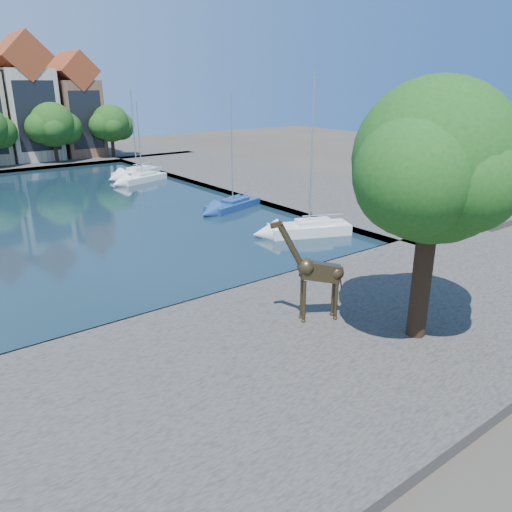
# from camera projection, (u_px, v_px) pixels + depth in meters

# --- Properties ---
(ground) EXTENTS (160.00, 160.00, 0.00)m
(ground) POSITION_uv_depth(u_px,v_px,m) (163.00, 317.00, 24.20)
(ground) COLOR #38332B
(ground) RESTS_ON ground
(water_basin) EXTENTS (38.00, 50.00, 0.08)m
(water_basin) POSITION_uv_depth(u_px,v_px,m) (32.00, 216.00, 42.26)
(water_basin) COLOR black
(water_basin) RESTS_ON ground
(near_quay) EXTENTS (50.00, 14.00, 0.50)m
(near_quay) POSITION_uv_depth(u_px,v_px,m) (248.00, 377.00, 18.85)
(near_quay) COLOR #4B4741
(near_quay) RESTS_ON ground
(right_quay) EXTENTS (14.00, 52.00, 0.50)m
(right_quay) POSITION_uv_depth(u_px,v_px,m) (264.00, 180.00, 56.42)
(right_quay) COLOR #4B4741
(right_quay) RESTS_ON ground
(plane_tree) EXTENTS (8.32, 6.40, 10.62)m
(plane_tree) POSITION_uv_depth(u_px,v_px,m) (437.00, 167.00, 19.23)
(plane_tree) COLOR #332114
(plane_tree) RESTS_ON near_quay
(townhouse_east_mid) EXTENTS (6.43, 9.18, 16.65)m
(townhouse_east_mid) POSITION_uv_depth(u_px,v_px,m) (27.00, 103.00, 68.51)
(townhouse_east_mid) COLOR #BDB6A2
(townhouse_east_mid) RESTS_ON far_quay
(townhouse_east_end) EXTENTS (5.44, 9.18, 14.43)m
(townhouse_east_end) POSITION_uv_depth(u_px,v_px,m) (75.00, 109.00, 72.54)
(townhouse_east_end) COLOR brown
(townhouse_east_end) RESTS_ON far_quay
(far_tree_east) EXTENTS (7.54, 5.80, 7.84)m
(far_tree_east) POSITION_uv_depth(u_px,v_px,m) (54.00, 126.00, 66.24)
(far_tree_east) COLOR #332114
(far_tree_east) RESTS_ON far_quay
(far_tree_far_east) EXTENTS (6.76, 5.20, 7.36)m
(far_tree_far_east) POSITION_uv_depth(u_px,v_px,m) (111.00, 124.00, 70.84)
(far_tree_far_east) COLOR #332114
(far_tree_far_east) RESTS_ON far_quay
(giraffe_statue) EXTENTS (3.12, 1.76, 4.74)m
(giraffe_statue) POSITION_uv_depth(u_px,v_px,m) (315.00, 271.00, 22.14)
(giraffe_statue) COLOR #392F1C
(giraffe_statue) RESTS_ON near_quay
(sailboat_right_a) EXTENTS (6.32, 4.28, 11.45)m
(sailboat_right_a) POSITION_uv_depth(u_px,v_px,m) (309.00, 226.00, 36.87)
(sailboat_right_a) COLOR silver
(sailboat_right_a) RESTS_ON water_basin
(sailboat_right_b) EXTENTS (5.97, 3.51, 10.07)m
(sailboat_right_b) POSITION_uv_depth(u_px,v_px,m) (233.00, 203.00, 44.42)
(sailboat_right_b) COLOR navy
(sailboat_right_b) RESTS_ON water_basin
(sailboat_right_c) EXTENTS (6.19, 3.75, 8.69)m
(sailboat_right_c) POSITION_uv_depth(u_px,v_px,m) (142.00, 177.00, 56.62)
(sailboat_right_c) COLOR silver
(sailboat_right_c) RESTS_ON water_basin
(sailboat_right_d) EXTENTS (6.53, 4.22, 9.88)m
(sailboat_right_d) POSITION_uv_depth(u_px,v_px,m) (137.00, 171.00, 59.57)
(sailboat_right_d) COLOR silver
(sailboat_right_d) RESTS_ON water_basin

